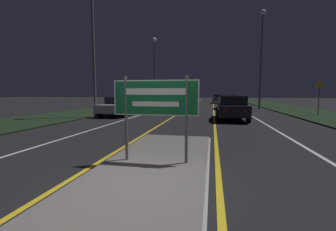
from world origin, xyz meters
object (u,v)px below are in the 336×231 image
at_px(car_receding_2, 219,98).
at_px(streetlight_right_near, 262,44).
at_px(warning_sign, 319,95).
at_px(car_receding_1, 226,101).
at_px(car_approaching_0, 121,106).
at_px(car_approaching_1, 180,100).
at_px(highway_sign, 155,102).
at_px(streetlight_left_near, 93,25).
at_px(streetlight_left_far, 154,59).
at_px(car_receding_0, 232,107).

bearing_deg(car_receding_2, streetlight_right_near, -73.91).
bearing_deg(warning_sign, car_receding_1, 132.77).
distance_m(car_receding_1, car_approaching_0, 12.17).
bearing_deg(streetlight_right_near, car_approaching_1, 157.83).
bearing_deg(car_approaching_1, car_approaching_0, -102.62).
height_order(car_receding_1, car_receding_2, car_receding_1).
bearing_deg(car_receding_2, highway_sign, -93.98).
distance_m(car_receding_2, car_approaching_0, 23.67).
distance_m(car_receding_1, warning_sign, 9.11).
distance_m(streetlight_left_near, car_approaching_1, 16.04).
relative_size(streetlight_left_far, car_receding_0, 1.93).
height_order(car_receding_0, car_receding_1, car_receding_0).
bearing_deg(streetlight_right_near, car_receding_2, 106.09).
relative_size(streetlight_right_near, car_approaching_0, 2.14).
relative_size(streetlight_left_near, car_receding_0, 2.06).
relative_size(car_receding_0, car_approaching_0, 0.96).
relative_size(car_receding_1, warning_sign, 1.69).
xyz_separation_m(streetlight_left_far, car_receding_0, (8.71, -13.95, -5.29)).
xyz_separation_m(streetlight_left_near, car_approaching_0, (0.98, 2.03, -5.43)).
bearing_deg(streetlight_right_near, car_receding_0, -109.70).
distance_m(streetlight_left_far, car_approaching_0, 13.79).
relative_size(car_receding_0, car_receding_2, 1.03).
bearing_deg(car_receding_2, car_receding_1, -87.99).
height_order(streetlight_left_far, car_receding_1, streetlight_left_far).
height_order(car_receding_0, car_approaching_1, car_receding_0).
height_order(streetlight_left_far, car_approaching_1, streetlight_left_far).
relative_size(car_receding_0, car_approaching_1, 1.09).
height_order(streetlight_right_near, car_receding_2, streetlight_right_near).
relative_size(streetlight_left_near, car_receding_2, 2.13).
bearing_deg(car_receding_1, warning_sign, -47.23).
bearing_deg(streetlight_right_near, car_approaching_0, -142.77).
relative_size(streetlight_left_far, car_approaching_0, 1.86).
relative_size(streetlight_left_near, streetlight_left_far, 1.07).
xyz_separation_m(highway_sign, warning_sign, (8.96, 13.25, 0.08)).
height_order(streetlight_right_near, car_receding_1, streetlight_right_near).
bearing_deg(streetlight_left_far, warning_sign, -34.82).
bearing_deg(car_approaching_1, car_receding_0, -69.05).
height_order(highway_sign, car_approaching_0, highway_sign).
bearing_deg(streetlight_left_far, car_receding_1, -23.31).
height_order(streetlight_right_near, car_approaching_1, streetlight_right_near).
xyz_separation_m(car_approaching_1, warning_sign, (11.73, -10.43, 0.81)).
xyz_separation_m(streetlight_left_near, car_approaching_1, (3.80, 14.62, -5.40)).
relative_size(streetlight_right_near, car_approaching_1, 2.43).
relative_size(highway_sign, streetlight_left_near, 0.21).
bearing_deg(car_approaching_0, streetlight_left_near, -115.85).
relative_size(streetlight_left_near, car_approaching_0, 1.99).
bearing_deg(car_approaching_1, car_receding_1, -34.09).
height_order(streetlight_left_far, car_approaching_0, streetlight_left_far).
distance_m(car_receding_0, car_receding_2, 23.56).
distance_m(streetlight_left_far, warning_sign, 18.99).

